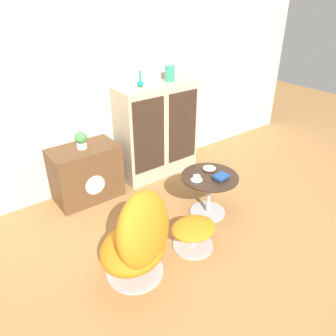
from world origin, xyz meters
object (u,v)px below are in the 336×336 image
at_px(sideboard, 157,131).
at_px(book_stack, 221,177).
at_px(egg_chair, 139,240).
at_px(vase_inner_left, 170,73).
at_px(teacup, 197,178).
at_px(potted_plant, 81,140).
at_px(tv_console, 86,173).
at_px(vase_leftmost, 140,83).
at_px(coffee_table, 209,189).
at_px(ottoman, 194,231).
at_px(bowl, 209,168).

xyz_separation_m(sideboard, book_stack, (-0.06, -1.22, -0.10)).
relative_size(egg_chair, vase_inner_left, 4.39).
bearing_deg(teacup, potted_plant, 125.12).
bearing_deg(tv_console, vase_inner_left, 0.66).
height_order(tv_console, vase_leftmost, vase_leftmost).
bearing_deg(coffee_table, ottoman, -147.02).
height_order(potted_plant, bowl, potted_plant).
bearing_deg(coffee_table, teacup, 171.56).
height_order(ottoman, bowl, bowl).
relative_size(potted_plant, teacup, 1.59).
bearing_deg(vase_inner_left, vase_leftmost, 180.00).
bearing_deg(book_stack, vase_leftmost, 97.14).
xyz_separation_m(tv_console, coffee_table, (0.91, -1.09, -0.01)).
relative_size(vase_leftmost, bowl, 1.28).
relative_size(egg_chair, bowl, 5.89).
height_order(vase_inner_left, bowl, vase_inner_left).
bearing_deg(vase_inner_left, sideboard, -178.97).
height_order(egg_chair, vase_inner_left, vase_inner_left).
bearing_deg(potted_plant, vase_leftmost, 0.97).
xyz_separation_m(teacup, book_stack, (0.20, -0.14, 0.01)).
bearing_deg(ottoman, teacup, 46.61).
xyz_separation_m(ottoman, potted_plant, (-0.43, 1.40, 0.56)).
height_order(tv_console, ottoman, tv_console).
relative_size(vase_leftmost, vase_inner_left, 0.95).
bearing_deg(potted_plant, egg_chair, -96.75).
distance_m(sideboard, bowl, 1.00).
height_order(ottoman, vase_leftmost, vase_leftmost).
xyz_separation_m(sideboard, ottoman, (-0.58, -1.41, -0.41)).
relative_size(ottoman, vase_inner_left, 2.25).
bearing_deg(vase_inner_left, book_stack, -102.57).
distance_m(coffee_table, vase_leftmost, 1.44).
bearing_deg(potted_plant, bowl, -44.63).
relative_size(sideboard, potted_plant, 6.16).
distance_m(vase_leftmost, bowl, 1.26).
xyz_separation_m(potted_plant, book_stack, (0.95, -1.21, -0.25)).
xyz_separation_m(vase_leftmost, potted_plant, (-0.80, -0.01, -0.50)).
relative_size(ottoman, potted_plant, 2.28).
xyz_separation_m(sideboard, bowl, (-0.01, -1.00, -0.11)).
bearing_deg(egg_chair, book_stack, 9.89).
height_order(vase_leftmost, teacup, vase_leftmost).
xyz_separation_m(coffee_table, book_stack, (0.04, -0.12, 0.18)).
bearing_deg(book_stack, ottoman, -159.39).
relative_size(vase_inner_left, book_stack, 1.24).
distance_m(ottoman, bowl, 0.77).
relative_size(egg_chair, book_stack, 5.42).
distance_m(tv_console, coffee_table, 1.42).
bearing_deg(bowl, coffee_table, -129.59).
height_order(coffee_table, vase_inner_left, vase_inner_left).
distance_m(sideboard, vase_leftmost, 0.67).
bearing_deg(potted_plant, book_stack, -51.69).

